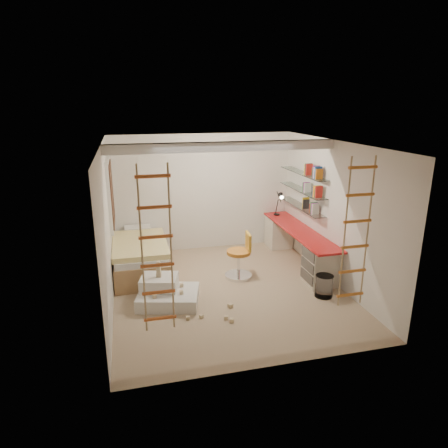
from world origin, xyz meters
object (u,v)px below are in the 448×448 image
object	(u,v)px
desk	(298,245)
bed	(140,256)
swivel_chair	(240,261)
play_platform	(166,293)

from	to	relation	value
desk	bed	xyz separation A→B (m)	(-3.20, 0.36, -0.07)
bed	swivel_chair	distance (m)	1.98
bed	play_platform	size ratio (longest dim) A/B	1.75
play_platform	swivel_chair	bearing A→B (deg)	24.76
play_platform	bed	bearing A→B (deg)	103.61
bed	swivel_chair	size ratio (longest dim) A/B	2.27
desk	bed	world-z (taller)	desk
desk	swivel_chair	world-z (taller)	swivel_chair
bed	play_platform	bearing A→B (deg)	-76.39
desk	bed	distance (m)	3.22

